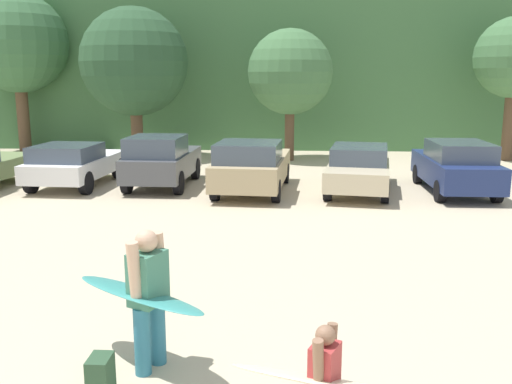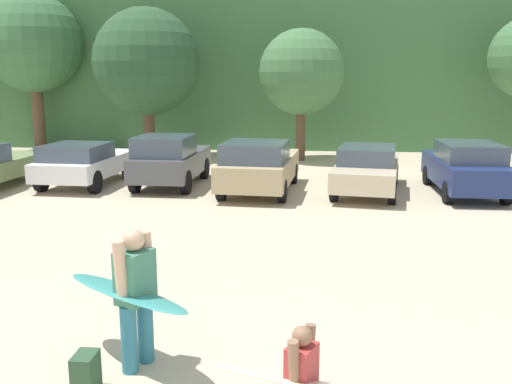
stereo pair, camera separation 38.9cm
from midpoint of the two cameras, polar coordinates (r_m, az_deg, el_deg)
The scene contains 14 objects.
hillside_ridge at distance 32.77m, azimuth 1.12°, elevation 12.77°, with size 108.00×12.00×8.30m, color #427042.
tree_center_right at distance 28.66m, azimuth -23.23°, elevation 13.57°, with size 4.50×4.50×7.21m.
tree_center at distance 24.76m, azimuth -12.59°, elevation 12.61°, with size 4.48×4.48×6.29m.
tree_right at distance 23.67m, azimuth 2.97°, elevation 11.91°, with size 3.47×3.47×5.37m.
parked_car_white at distance 19.05m, azimuth -18.34°, elevation 2.75°, with size 2.15×4.22×1.40m.
parked_car_dark_gray at distance 18.25m, azimuth -10.09°, elevation 3.15°, with size 1.89×4.04×1.68m.
parked_car_tan at distance 17.12m, azimuth -1.08°, elevation 2.65°, with size 2.28×4.61×1.61m.
parked_car_champagne at distance 17.56m, azimuth 9.69°, elevation 2.46°, with size 2.51×4.93×1.41m.
parked_car_navy at distance 18.03m, azimuth 18.86°, elevation 2.47°, with size 1.80×4.31×1.58m.
person_adult at distance 6.95m, azimuth -12.37°, elevation -9.77°, with size 0.46×0.67×1.74m.
person_child at distance 5.59m, azimuth 4.79°, elevation -18.27°, with size 0.33×0.49×1.24m.
surfboard_teal at distance 7.04m, azimuth -13.30°, elevation -9.97°, with size 2.03×1.63×0.19m.
surfboard_cream at distance 5.60m, azimuth 5.67°, elevation -18.57°, with size 2.13×1.14×0.29m.
backpack_dropped at distance 6.87m, azimuth -17.00°, elevation -17.26°, with size 0.24×0.34×0.45m.
Camera 1 is at (1.03, -2.81, 3.48)m, focal length 39.83 mm.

